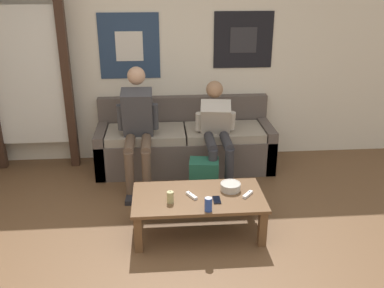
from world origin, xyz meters
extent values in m
cube|color=silver|center=(0.00, 2.65, 1.27)|extent=(10.00, 0.05, 2.55)
cube|color=navy|center=(-0.38, 2.62, 1.45)|extent=(0.73, 0.01, 0.78)
cube|color=silver|center=(-0.38, 2.61, 1.45)|extent=(0.33, 0.01, 0.35)
cube|color=black|center=(1.01, 2.62, 1.51)|extent=(0.73, 0.01, 0.68)
cube|color=#2D2D33|center=(1.01, 2.61, 1.51)|extent=(0.33, 0.01, 0.31)
cube|color=#382319|center=(-1.12, 2.43, 1.02)|extent=(0.10, 0.10, 2.05)
cube|color=silver|center=(-1.57, 2.45, 1.13)|extent=(0.82, 0.02, 1.64)
cube|color=#564C47|center=(0.26, 2.56, 0.41)|extent=(2.13, 0.13, 0.83)
cube|color=#564C47|center=(0.26, 2.19, 0.21)|extent=(2.13, 0.61, 0.42)
cube|color=#564C47|center=(-0.74, 2.19, 0.27)|extent=(0.12, 0.61, 0.54)
cube|color=#564C47|center=(1.27, 2.19, 0.27)|extent=(0.12, 0.61, 0.54)
cube|color=gray|center=(-0.21, 2.19, 0.47)|extent=(0.93, 0.57, 0.10)
cube|color=gray|center=(0.74, 2.19, 0.47)|extent=(0.93, 0.57, 0.10)
cube|color=brown|center=(0.29, 0.80, 0.36)|extent=(1.20, 0.64, 0.03)
cube|color=brown|center=(-0.25, 1.07, 0.17)|extent=(0.07, 0.07, 0.35)
cube|color=brown|center=(0.84, 1.07, 0.17)|extent=(0.07, 0.07, 0.35)
cube|color=brown|center=(-0.25, 0.53, 0.17)|extent=(0.07, 0.07, 0.35)
cube|color=brown|center=(0.84, 0.53, 0.17)|extent=(0.07, 0.07, 0.35)
cylinder|color=brown|center=(-0.38, 1.73, 0.52)|extent=(0.11, 0.43, 0.11)
cylinder|color=brown|center=(-0.38, 1.52, 0.27)|extent=(0.10, 0.10, 0.50)
cube|color=#232328|center=(-0.38, 1.45, 0.03)|extent=(0.11, 0.25, 0.05)
cylinder|color=brown|center=(-0.20, 1.73, 0.52)|extent=(0.11, 0.43, 0.11)
cylinder|color=brown|center=(-0.20, 1.52, 0.27)|extent=(0.10, 0.10, 0.50)
cube|color=#232328|center=(-0.20, 1.45, 0.03)|extent=(0.11, 0.25, 0.05)
cube|color=#3F3F44|center=(-0.29, 2.02, 0.79)|extent=(0.35, 0.36, 0.60)
sphere|color=tan|center=(-0.29, 2.12, 1.20)|extent=(0.20, 0.20, 0.20)
cylinder|color=#3F3F44|center=(-0.48, 2.03, 0.75)|extent=(0.08, 0.12, 0.32)
cylinder|color=#3F3F44|center=(-0.09, 2.03, 0.75)|extent=(0.08, 0.12, 0.32)
cylinder|color=#2D2D33|center=(0.52, 1.73, 0.52)|extent=(0.11, 0.43, 0.11)
cylinder|color=#2D2D33|center=(0.52, 1.52, 0.27)|extent=(0.10, 0.10, 0.50)
cube|color=#232328|center=(0.52, 1.45, 0.03)|extent=(0.11, 0.25, 0.05)
cylinder|color=#2D2D33|center=(0.70, 1.73, 0.52)|extent=(0.11, 0.43, 0.11)
cylinder|color=#2D2D33|center=(0.70, 1.52, 0.27)|extent=(0.10, 0.10, 0.50)
cube|color=#232328|center=(0.70, 1.45, 0.03)|extent=(0.11, 0.25, 0.05)
cube|color=beige|center=(0.61, 2.03, 0.70)|extent=(0.39, 0.41, 0.46)
sphere|color=#9E7556|center=(0.61, 2.17, 1.01)|extent=(0.20, 0.20, 0.20)
cylinder|color=beige|center=(0.41, 2.04, 0.67)|extent=(0.08, 0.13, 0.23)
cylinder|color=beige|center=(0.80, 2.04, 0.67)|extent=(0.08, 0.13, 0.23)
cube|color=#1E5642|center=(0.42, 1.50, 0.21)|extent=(0.34, 0.27, 0.41)
cube|color=#1E5642|center=(0.41, 1.40, 0.11)|extent=(0.23, 0.11, 0.19)
cylinder|color=#B7B2A8|center=(0.60, 0.89, 0.41)|extent=(0.19, 0.19, 0.07)
torus|color=#B7B2A8|center=(0.60, 0.89, 0.44)|extent=(0.19, 0.19, 0.02)
cylinder|color=tan|center=(0.03, 0.70, 0.43)|extent=(0.06, 0.06, 0.11)
cylinder|color=black|center=(0.03, 0.70, 0.49)|extent=(0.00, 0.00, 0.01)
cylinder|color=#28479E|center=(0.35, 0.53, 0.44)|extent=(0.07, 0.07, 0.12)
cylinder|color=silver|center=(0.35, 0.53, 0.50)|extent=(0.06, 0.06, 0.00)
cube|color=white|center=(0.74, 0.77, 0.39)|extent=(0.12, 0.13, 0.02)
cylinder|color=#333842|center=(0.76, 0.80, 0.40)|extent=(0.01, 0.01, 0.00)
cube|color=white|center=(0.23, 0.79, 0.39)|extent=(0.10, 0.14, 0.02)
cylinder|color=#333842|center=(0.21, 0.82, 0.40)|extent=(0.01, 0.01, 0.00)
cube|color=black|center=(0.45, 0.70, 0.38)|extent=(0.07, 0.14, 0.01)
cube|color=black|center=(0.45, 0.70, 0.39)|extent=(0.06, 0.13, 0.00)
camera|label=1|loc=(-0.04, -2.63, 2.28)|focal=40.00mm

